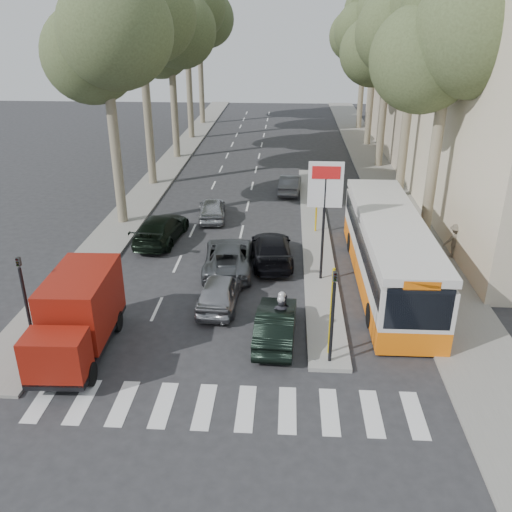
{
  "coord_description": "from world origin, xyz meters",
  "views": [
    {
      "loc": [
        1.63,
        -17.45,
        11.23
      ],
      "look_at": [
        0.33,
        4.09,
        1.6
      ],
      "focal_mm": 38.0,
      "sensor_mm": 36.0,
      "label": 1
    }
  ],
  "objects_px": {
    "dark_hatchback": "(276,324)",
    "motorcycle": "(281,317)",
    "city_bus": "(389,249)",
    "red_truck": "(78,315)",
    "silver_hatchback": "(220,290)"
  },
  "relations": [
    {
      "from": "red_truck",
      "to": "motorcycle",
      "type": "relative_size",
      "value": 2.43
    },
    {
      "from": "motorcycle",
      "to": "city_bus",
      "type": "bearing_deg",
      "value": 48.44
    },
    {
      "from": "dark_hatchback",
      "to": "motorcycle",
      "type": "bearing_deg",
      "value": -134.0
    },
    {
      "from": "silver_hatchback",
      "to": "dark_hatchback",
      "type": "distance_m",
      "value": 3.51
    },
    {
      "from": "motorcycle",
      "to": "dark_hatchback",
      "type": "bearing_deg",
      "value": -134.08
    },
    {
      "from": "dark_hatchback",
      "to": "red_truck",
      "type": "bearing_deg",
      "value": 12.15
    },
    {
      "from": "city_bus",
      "to": "motorcycle",
      "type": "xyz_separation_m",
      "value": [
        -4.69,
        -4.84,
        -0.82
      ]
    },
    {
      "from": "dark_hatchback",
      "to": "motorcycle",
      "type": "height_order",
      "value": "motorcycle"
    },
    {
      "from": "silver_hatchback",
      "to": "red_truck",
      "type": "distance_m",
      "value": 5.95
    },
    {
      "from": "red_truck",
      "to": "city_bus",
      "type": "bearing_deg",
      "value": 25.73
    },
    {
      "from": "red_truck",
      "to": "city_bus",
      "type": "distance_m",
      "value": 13.4
    },
    {
      "from": "dark_hatchback",
      "to": "motorcycle",
      "type": "distance_m",
      "value": 0.32
    },
    {
      "from": "red_truck",
      "to": "silver_hatchback",
      "type": "bearing_deg",
      "value": 37.27
    },
    {
      "from": "silver_hatchback",
      "to": "city_bus",
      "type": "bearing_deg",
      "value": -158.87
    },
    {
      "from": "city_bus",
      "to": "motorcycle",
      "type": "relative_size",
      "value": 5.43
    }
  ]
}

